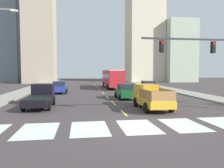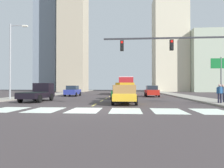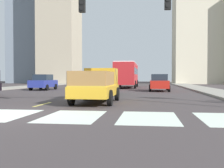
{
  "view_description": "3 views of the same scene",
  "coord_description": "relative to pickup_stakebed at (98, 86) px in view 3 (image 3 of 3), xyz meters",
  "views": [
    {
      "loc": [
        -3.23,
        -11.71,
        3.15
      ],
      "look_at": [
        -0.34,
        7.78,
        1.95
      ],
      "focal_mm": 34.67,
      "sensor_mm": 36.0,
      "label": 1
    },
    {
      "loc": [
        2.87,
        -13.65,
        1.61
      ],
      "look_at": [
        0.75,
        14.21,
        1.92
      ],
      "focal_mm": 33.1,
      "sensor_mm": 36.0,
      "label": 2
    },
    {
      "loc": [
        5.47,
        -9.64,
        1.43
      ],
      "look_at": [
        2.74,
        10.83,
        0.9
      ],
      "focal_mm": 43.83,
      "sensor_mm": 36.0,
      "label": 3
    }
  ],
  "objects": [
    {
      "name": "ground_plane",
      "position": [
        -2.6,
        -5.7,
        -0.94
      ],
      "size": [
        160.0,
        160.0,
        0.0
      ],
      "primitive_type": "plane",
      "color": "#413A3A"
    },
    {
      "name": "lane_dash_4",
      "position": [
        -2.6,
        18.3,
        -0.93
      ],
      "size": [
        0.16,
        2.4,
        0.01
      ],
      "primitive_type": "cube",
      "color": "#E2CE54",
      "rests_on": "ground"
    },
    {
      "name": "sedan_near_right",
      "position": [
        -0.75,
        6.44,
        -0.08
      ],
      "size": [
        2.02,
        4.4,
        1.72
      ],
      "rotation": [
        0.0,
        0.0,
        -0.05
      ],
      "color": "#155425",
      "rests_on": "ground"
    },
    {
      "name": "lane_dash_3",
      "position": [
        -2.6,
        13.3,
        -0.93
      ],
      "size": [
        0.16,
        2.4,
        0.01
      ],
      "primitive_type": "cube",
      "color": "#E2CE54",
      "rests_on": "ground"
    },
    {
      "name": "block_mid_left",
      "position": [
        -16.11,
        41.89,
        16.24
      ],
      "size": [
        7.62,
        8.65,
        34.35
      ],
      "primitive_type": "cube",
      "color": "tan",
      "rests_on": "ground"
    },
    {
      "name": "block_low_left",
      "position": [
        -25.96,
        47.89,
        15.65
      ],
      "size": [
        7.34,
        9.12,
        33.17
      ],
      "primitive_type": "cube",
      "color": "slate",
      "rests_on": "ground"
    },
    {
      "name": "sidewalk_right",
      "position": [
        8.98,
        12.3,
        -0.86
      ],
      "size": [
        2.98,
        110.0,
        0.15
      ],
      "primitive_type": "cube",
      "color": "gray",
      "rests_on": "ground"
    },
    {
      "name": "sedan_far",
      "position": [
        -8.7,
        13.71,
        -0.08
      ],
      "size": [
        2.02,
        4.4,
        1.72
      ],
      "rotation": [
        0.0,
        0.0,
        -0.04
      ],
      "color": "navy",
      "rests_on": "ground"
    },
    {
      "name": "pickup_stakebed",
      "position": [
        0.0,
        0.0,
        0.0
      ],
      "size": [
        2.18,
        5.2,
        1.96
      ],
      "rotation": [
        0.0,
        0.0,
        -0.0
      ],
      "color": "gold",
      "rests_on": "ground"
    },
    {
      "name": "tower_tall_centre",
      "position": [
        13.26,
        45.73,
        13.71
      ],
      "size": [
        9.83,
        9.51,
        29.3
      ],
      "primitive_type": "cube",
      "color": "beige",
      "rests_on": "ground"
    },
    {
      "name": "traffic_signal_gantry",
      "position": [
        4.9,
        -2.92,
        3.3
      ],
      "size": [
        9.82,
        0.27,
        6.0
      ],
      "color": "#2D2D33",
      "rests_on": "ground"
    },
    {
      "name": "crosswalk_stripe_3",
      "position": [
        -2.6,
        -5.7,
        -0.93
      ],
      "size": [
        2.03,
        3.25,
        0.01
      ],
      "primitive_type": "cube",
      "color": "silver",
      "rests_on": "ground"
    },
    {
      "name": "lane_dash_6",
      "position": [
        -2.6,
        28.3,
        -0.93
      ],
      "size": [
        0.16,
        2.4,
        0.01
      ],
      "primitive_type": "cube",
      "color": "#E2CE54",
      "rests_on": "ground"
    },
    {
      "name": "lane_dash_0",
      "position": [
        -2.6,
        -1.7,
        -0.93
      ],
      "size": [
        0.16,
        2.4,
        0.01
      ],
      "primitive_type": "cube",
      "color": "#E2CE54",
      "rests_on": "ground"
    },
    {
      "name": "lane_dash_2",
      "position": [
        -2.6,
        8.3,
        -0.93
      ],
      "size": [
        0.16,
        2.4,
        0.01
      ],
      "primitive_type": "cube",
      "color": "#E2CE54",
      "rests_on": "ground"
    },
    {
      "name": "crosswalk_stripe_5",
      "position": [
        2.88,
        -5.7,
        -0.93
      ],
      "size": [
        2.03,
        3.25,
        0.01
      ],
      "primitive_type": "cube",
      "color": "silver",
      "rests_on": "ground"
    },
    {
      "name": "lane_dash_7",
      "position": [
        -2.6,
        33.3,
        -0.93
      ],
      "size": [
        0.16,
        2.4,
        0.01
      ],
      "primitive_type": "cube",
      "color": "#E2CE54",
      "rests_on": "ground"
    },
    {
      "name": "crosswalk_stripe_4",
      "position": [
        0.14,
        -5.7,
        -0.93
      ],
      "size": [
        2.03,
        3.25,
        0.01
      ],
      "primitive_type": "cube",
      "color": "silver",
      "rests_on": "ground"
    },
    {
      "name": "lane_dash_5",
      "position": [
        -2.6,
        23.3,
        -0.93
      ],
      "size": [
        0.16,
        2.4,
        0.01
      ],
      "primitive_type": "cube",
      "color": "#E2CE54",
      "rests_on": "ground"
    },
    {
      "name": "city_bus",
      "position": [
        -0.01,
        21.48,
        1.02
      ],
      "size": [
        2.72,
        10.8,
        3.32
      ],
      "rotation": [
        0.0,
        0.0,
        -0.0
      ],
      "color": "red",
      "rests_on": "ground"
    },
    {
      "name": "sedan_near_left",
      "position": [
        3.95,
        12.75,
        -0.08
      ],
      "size": [
        2.02,
        4.4,
        1.72
      ],
      "rotation": [
        0.0,
        0.0,
        0.05
      ],
      "color": "red",
      "rests_on": "ground"
    },
    {
      "name": "lane_dash_1",
      "position": [
        -2.6,
        3.3,
        -0.93
      ],
      "size": [
        0.16,
        2.4,
        0.01
      ],
      "primitive_type": "cube",
      "color": "#E2CE54",
      "rests_on": "ground"
    }
  ]
}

